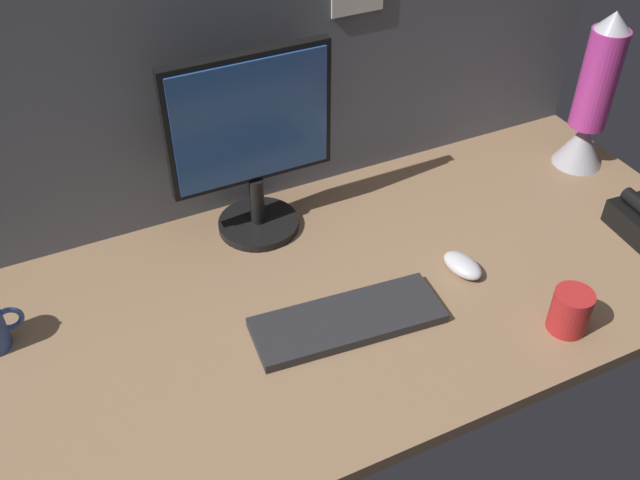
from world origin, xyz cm
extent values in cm
cube|color=#8C6B4C|center=(0.00, 0.00, -1.50)|extent=(180.00, 80.00, 3.00)
cube|color=#565B66|center=(0.00, 37.50, 35.61)|extent=(180.00, 5.00, 71.22)
cylinder|color=black|center=(-2.91, 24.50, 0.90)|extent=(18.00, 18.00, 1.80)
cylinder|color=black|center=(-2.91, 24.50, 7.30)|extent=(3.20, 3.20, 11.00)
cube|color=black|center=(-2.91, 25.50, 27.24)|extent=(35.42, 2.40, 28.88)
cube|color=#264C8C|center=(-2.91, 24.10, 27.24)|extent=(33.02, 0.60, 26.48)
cube|color=#262628|center=(1.42, -10.74, 1.00)|extent=(38.03, 16.31, 2.00)
ellipsoid|color=silver|center=(29.89, -7.68, 1.70)|extent=(7.16, 10.42, 3.40)
torus|color=#38569E|center=(-56.87, 12.91, 5.41)|extent=(5.33, 1.00, 5.33)
cylinder|color=red|center=(38.85, -29.66, 4.45)|extent=(7.54, 7.54, 8.91)
cone|color=#A5A5AD|center=(79.11, 13.95, 5.50)|extent=(12.09, 12.09, 10.99)
cylinder|color=#B2338C|center=(79.11, 13.95, 23.08)|extent=(8.79, 8.79, 24.18)
cone|color=#A5A5AD|center=(79.11, 13.95, 37.37)|extent=(7.91, 7.91, 4.40)
camera|label=1|loc=(-45.19, -95.73, 102.34)|focal=40.61mm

